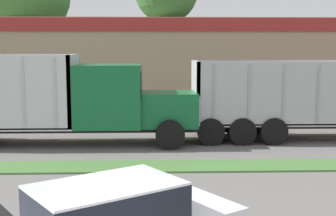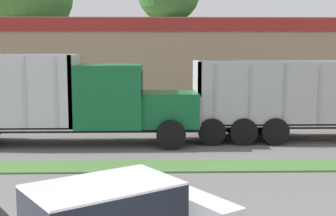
{
  "view_description": "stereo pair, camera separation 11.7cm",
  "coord_description": "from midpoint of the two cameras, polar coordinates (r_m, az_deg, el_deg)",
  "views": [
    {
      "loc": [
        -0.61,
        -5.17,
        3.96
      ],
      "look_at": [
        -0.14,
        8.67,
        2.17
      ],
      "focal_mm": 50.0,
      "sensor_mm": 36.0,
      "label": 1
    },
    {
      "loc": [
        -0.49,
        -5.17,
        3.96
      ],
      "look_at": [
        -0.14,
        8.67,
        2.17
      ],
      "focal_mm": 50.0,
      "sensor_mm": 36.0,
      "label": 2
    }
  ],
  "objects": [
    {
      "name": "grass_verge",
      "position": [
        15.7,
        0.62,
        -7.12
      ],
      "size": [
        120.0,
        1.53,
        0.06
      ],
      "primitive_type": "cube",
      "color": "#477538",
      "rests_on": "ground_plane"
    },
    {
      "name": "centre_line_4",
      "position": [
        20.54,
        -9.52,
        -3.83
      ],
      "size": [
        2.4,
        0.14,
        0.01
      ],
      "primitive_type": "cube",
      "color": "yellow",
      "rests_on": "ground_plane"
    },
    {
      "name": "centre_line_5",
      "position": [
        20.49,
        5.64,
        -3.79
      ],
      "size": [
        2.4,
        0.14,
        0.01
      ],
      "primitive_type": "cube",
      "color": "yellow",
      "rests_on": "ground_plane"
    },
    {
      "name": "centre_line_6",
      "position": [
        21.82,
        19.88,
        -3.51
      ],
      "size": [
        2.4,
        0.14,
        0.01
      ],
      "primitive_type": "cube",
      "color": "yellow",
      "rests_on": "ground_plane"
    },
    {
      "name": "dump_truck_mid",
      "position": [
        19.44,
        -9.85,
        0.67
      ],
      "size": [
        10.98,
        2.69,
        3.69
      ],
      "color": "black",
      "rests_on": "ground_plane"
    },
    {
      "name": "store_building_backdrop",
      "position": [
        34.34,
        -2.03,
        5.6
      ],
      "size": [
        24.27,
        12.1,
        5.78
      ],
      "color": "#9E896B",
      "rests_on": "ground_plane"
    }
  ]
}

